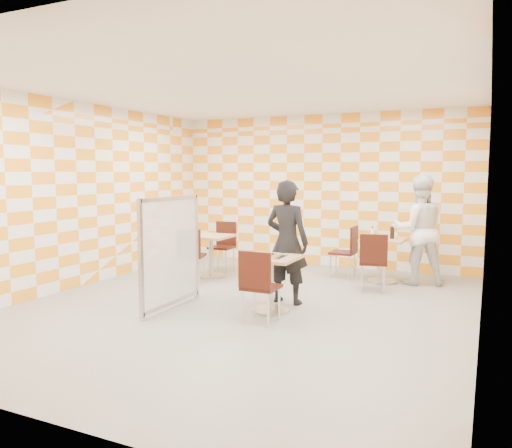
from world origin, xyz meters
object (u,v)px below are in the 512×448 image
(man_dark, at_px, (287,242))
(man_white, at_px, (419,230))
(chair_main_front, at_px, (258,281))
(chair_second_side, at_px, (348,248))
(empty_table, at_px, (211,249))
(chair_empty_near, at_px, (190,251))
(chair_second_front, at_px, (373,258))
(sport_bottle, at_px, (372,233))
(chair_empty_far, at_px, (224,242))
(soda_bottle, at_px, (392,233))
(main_table, at_px, (271,274))
(partition, at_px, (171,252))
(second_table, at_px, (383,253))

(man_dark, distance_m, man_white, 2.58)
(chair_main_front, relative_size, chair_second_side, 1.00)
(empty_table, xyz_separation_m, chair_empty_near, (-0.07, -0.58, 0.04))
(chair_main_front, xyz_separation_m, chair_second_front, (0.92, 2.28, 0.00))
(sport_bottle, bearing_deg, chair_empty_far, -174.41)
(chair_empty_far, xyz_separation_m, soda_bottle, (3.09, 0.28, 0.31))
(chair_second_side, bearing_deg, chair_second_front, -53.58)
(main_table, relative_size, chair_main_front, 0.81)
(chair_second_front, bearing_deg, empty_table, -178.59)
(chair_empty_near, relative_size, soda_bottle, 4.02)
(man_white, bearing_deg, sport_bottle, -15.59)
(chair_second_front, distance_m, man_dark, 1.56)
(man_dark, relative_size, sport_bottle, 8.81)
(empty_table, bearing_deg, man_white, 15.90)
(chair_main_front, height_order, sport_bottle, sport_bottle)
(partition, bearing_deg, man_dark, 35.21)
(chair_main_front, relative_size, man_dark, 0.52)
(second_table, xyz_separation_m, chair_second_side, (-0.61, 0.05, 0.04))
(chair_empty_near, relative_size, man_dark, 0.52)
(chair_second_front, bearing_deg, chair_main_front, -111.95)
(partition, bearing_deg, empty_table, 105.29)
(chair_main_front, bearing_deg, second_table, 73.41)
(empty_table, bearing_deg, man_dark, -30.10)
(main_table, bearing_deg, empty_table, 139.21)
(empty_table, distance_m, man_dark, 2.22)
(main_table, bearing_deg, soda_bottle, 65.42)
(chair_second_front, height_order, sport_bottle, sport_bottle)
(main_table, distance_m, sport_bottle, 2.66)
(soda_bottle, bearing_deg, chair_second_front, -99.13)
(chair_empty_far, distance_m, sport_bottle, 2.79)
(chair_second_front, relative_size, chair_empty_near, 1.00)
(chair_empty_far, distance_m, partition, 2.76)
(chair_main_front, bearing_deg, partition, 173.01)
(second_table, height_order, chair_second_side, chair_second_side)
(second_table, bearing_deg, man_white, 12.10)
(main_table, relative_size, partition, 0.48)
(sport_bottle, bearing_deg, man_white, 5.90)
(main_table, relative_size, second_table, 1.00)
(main_table, distance_m, man_dark, 0.63)
(chair_second_front, xyz_separation_m, chair_second_side, (-0.62, 0.84, 0.00))
(main_table, xyz_separation_m, partition, (-1.30, -0.43, 0.28))
(main_table, height_order, partition, partition)
(main_table, distance_m, chair_main_front, 0.61)
(main_table, height_order, chair_empty_near, chair_empty_near)
(man_white, bearing_deg, chair_empty_far, -15.84)
(chair_main_front, distance_m, sport_bottle, 3.21)
(chair_second_side, height_order, man_dark, man_dark)
(chair_empty_far, xyz_separation_m, man_dark, (1.98, -1.73, 0.34))
(empty_table, relative_size, chair_second_side, 0.81)
(chair_second_side, xyz_separation_m, chair_empty_far, (-2.34, -0.28, 0.00))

